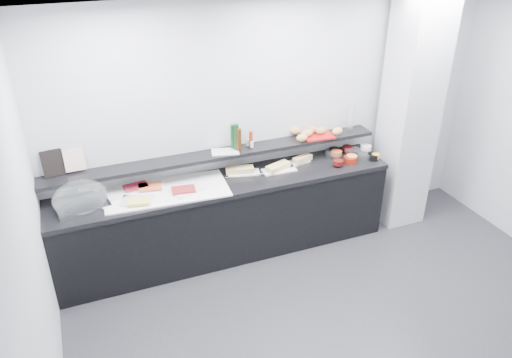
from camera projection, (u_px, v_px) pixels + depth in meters
name	position (u px, v px, depth m)	size (l,w,h in m)	color
ground	(363.00, 340.00, 4.45)	(5.00, 5.00, 0.00)	#2D2D30
back_wall	(276.00, 121.00, 5.45)	(5.00, 0.02, 2.70)	silver
ceiling	(406.00, 32.00, 3.17)	(5.00, 5.00, 0.00)	white
column	(409.00, 114.00, 5.65)	(0.50, 0.50, 2.70)	silver
buffet_cabinet	(226.00, 219.00, 5.41)	(3.60, 0.60, 0.85)	black
counter_top	(225.00, 183.00, 5.20)	(3.62, 0.62, 0.05)	black
wall_shelf	(219.00, 154.00, 5.22)	(3.60, 0.25, 0.04)	black
cloche_base	(83.00, 206.00, 4.71)	(0.48, 0.32, 0.04)	silver
cloche_dome	(80.00, 198.00, 4.63)	(0.51, 0.33, 0.34)	white
linen_runner	(167.00, 191.00, 4.99)	(1.22, 0.58, 0.01)	white
platter_meat_a	(121.00, 192.00, 4.94)	(0.33, 0.22, 0.01)	white
food_meat_a	(136.00, 187.00, 5.00)	(0.23, 0.15, 0.02)	maroon
platter_salmon	(150.00, 186.00, 5.05)	(0.26, 0.17, 0.01)	white
food_salmon	(150.00, 186.00, 5.00)	(0.23, 0.15, 0.02)	#E35A2E
platter_cheese	(137.00, 201.00, 4.79)	(0.30, 0.20, 0.01)	silver
food_cheese	(138.00, 202.00, 4.74)	(0.20, 0.13, 0.02)	#E0DB57
platter_meat_b	(188.00, 190.00, 4.97)	(0.31, 0.21, 0.01)	white
food_meat_b	(183.00, 190.00, 4.94)	(0.23, 0.15, 0.02)	maroon
sandwich_plate_left	(244.00, 173.00, 5.33)	(0.34, 0.15, 0.01)	white
sandwich_food_left	(240.00, 170.00, 5.31)	(0.29, 0.11, 0.06)	tan
tongs_left	(232.00, 177.00, 5.22)	(0.01, 0.01, 0.16)	silver
sandwich_plate_mid	(279.00, 170.00, 5.39)	(0.37, 0.16, 0.01)	white
sandwich_food_mid	(278.00, 167.00, 5.38)	(0.28, 0.11, 0.06)	#DCC473
tongs_mid	(266.00, 174.00, 5.29)	(0.01, 0.01, 0.16)	#ADB0B4
sandwich_plate_right	(295.00, 163.00, 5.54)	(0.34, 0.14, 0.01)	silver
sandwich_food_right	(302.00, 159.00, 5.55)	(0.23, 0.09, 0.06)	tan
tongs_right	(310.00, 164.00, 5.49)	(0.01, 0.01, 0.16)	silver
bowl_glass_fruit	(333.00, 154.00, 5.68)	(0.19, 0.19, 0.07)	white
fill_glass_fruit	(337.00, 153.00, 5.67)	(0.12, 0.12, 0.05)	#CB4C1B
bowl_black_jam	(335.00, 152.00, 5.73)	(0.16, 0.16, 0.07)	black
fill_black_jam	(348.00, 148.00, 5.79)	(0.12, 0.12, 0.05)	#570C10
bowl_glass_cream	(352.00, 152.00, 5.74)	(0.18, 0.18, 0.07)	white
fill_glass_cream	(366.00, 147.00, 5.81)	(0.13, 0.13, 0.05)	white
bowl_red_jam	(350.00, 160.00, 5.55)	(0.14, 0.14, 0.07)	maroon
fill_red_jam	(338.00, 163.00, 5.46)	(0.10, 0.10, 0.05)	#4F0C0B
bowl_glass_salmon	(364.00, 156.00, 5.63)	(0.16, 0.16, 0.07)	silver
fill_glass_salmon	(352.00, 158.00, 5.57)	(0.12, 0.12, 0.05)	#F3963B
bowl_black_fruit	(373.00, 157.00, 5.62)	(0.13, 0.13, 0.07)	black
fill_black_fruit	(376.00, 156.00, 5.61)	(0.08, 0.08, 0.05)	orange
framed_print	(53.00, 163.00, 4.70)	(0.20, 0.02, 0.26)	black
print_art	(74.00, 160.00, 4.76)	(0.19, 0.00, 0.22)	beige
condiment_tray	(225.00, 152.00, 5.22)	(0.28, 0.17, 0.01)	silver
bottle_green_a	(233.00, 136.00, 5.23)	(0.05, 0.05, 0.26)	#113E16
bottle_brown	(239.00, 140.00, 5.18)	(0.05, 0.05, 0.24)	#3C210B
bottle_green_b	(236.00, 137.00, 5.20)	(0.06, 0.06, 0.28)	#0F371A
bottle_hot	(251.00, 139.00, 5.27)	(0.04, 0.04, 0.18)	#9E2B0B
shaker_salt	(252.00, 144.00, 5.28)	(0.04, 0.04, 0.07)	white
shaker_pepper	(248.00, 143.00, 5.32)	(0.03, 0.03, 0.07)	white
bread_tray	(318.00, 136.00, 5.57)	(0.34, 0.24, 0.02)	#AF1412
bread_roll_nw	(295.00, 131.00, 5.57)	(0.12, 0.08, 0.08)	tan
bread_roll_ne	(313.00, 129.00, 5.61)	(0.13, 0.08, 0.08)	#AE8242
bread_roll_sw	(302.00, 138.00, 5.40)	(0.13, 0.08, 0.08)	gold
bread_roll_se	(337.00, 131.00, 5.57)	(0.14, 0.09, 0.08)	tan
bread_roll_midw	(307.00, 133.00, 5.51)	(0.15, 0.09, 0.08)	#D28350
bread_roll_mide	(321.00, 131.00, 5.58)	(0.12, 0.08, 0.08)	#B28044
carafe	(350.00, 118.00, 5.66)	(0.09, 0.09, 0.30)	white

